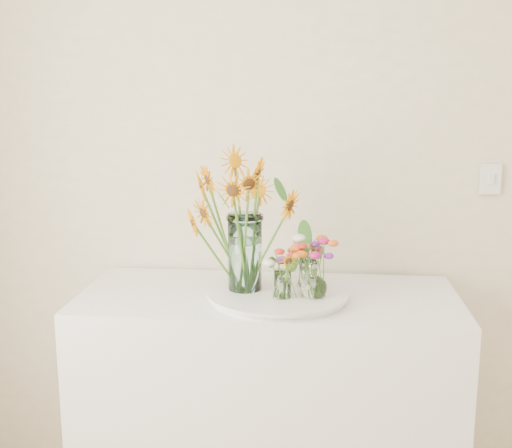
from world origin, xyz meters
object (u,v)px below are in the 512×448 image
at_px(counter, 268,405).
at_px(small_vase_a, 283,285).
at_px(small_vase_c, 307,273).
at_px(tray, 278,296).
at_px(mason_jar, 245,252).
at_px(small_vase_b, 314,280).

height_order(counter, small_vase_a, small_vase_a).
bearing_deg(small_vase_c, small_vase_a, -120.53).
bearing_deg(small_vase_a, small_vase_c, 59.47).
bearing_deg(small_vase_c, tray, -145.12).
bearing_deg(small_vase_a, mason_jar, 149.47).
bearing_deg(mason_jar, small_vase_b, -15.51).
relative_size(tray, small_vase_a, 4.74).
bearing_deg(small_vase_b, mason_jar, 164.49).
xyz_separation_m(small_vase_a, small_vase_c, (0.08, 0.14, 0.00)).
bearing_deg(mason_jar, counter, 27.37).
bearing_deg(small_vase_a, tray, 107.26).
distance_m(small_vase_a, small_vase_c, 0.16).
relative_size(counter, mason_jar, 4.91).
bearing_deg(mason_jar, small_vase_a, -30.53).
relative_size(counter, tray, 2.87).
relative_size(mason_jar, small_vase_c, 2.62).
distance_m(tray, mason_jar, 0.20).
bearing_deg(small_vase_a, small_vase_b, 7.35).
distance_m(tray, small_vase_a, 0.10).
height_order(counter, small_vase_c, small_vase_c).
xyz_separation_m(tray, small_vase_a, (0.02, -0.07, 0.06)).
distance_m(tray, small_vase_c, 0.14).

